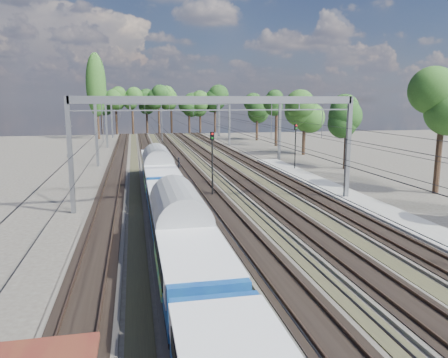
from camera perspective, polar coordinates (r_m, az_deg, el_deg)
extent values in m
cube|color=#47423A|center=(50.54, -14.13, 0.15)|extent=(3.00, 130.00, 0.15)
cube|color=black|center=(50.53, -14.14, 0.25)|extent=(2.50, 130.00, 0.06)
cube|color=#473326|center=(50.55, -14.96, 0.33)|extent=(0.08, 130.00, 0.14)
cube|color=#473326|center=(50.48, -13.33, 0.39)|extent=(0.08, 130.00, 0.14)
cube|color=#47423A|center=(50.54, -9.03, 0.33)|extent=(3.00, 130.00, 0.15)
cube|color=black|center=(50.52, -9.03, 0.44)|extent=(2.50, 130.00, 0.06)
cube|color=#473326|center=(50.48, -9.85, 0.52)|extent=(0.08, 130.00, 0.14)
cube|color=#473326|center=(50.54, -8.22, 0.58)|extent=(0.08, 130.00, 0.14)
cube|color=#47423A|center=(50.93, -3.97, 0.51)|extent=(3.00, 130.00, 0.15)
cube|color=black|center=(50.92, -3.97, 0.62)|extent=(2.50, 130.00, 0.06)
cube|color=#473326|center=(50.81, -4.78, 0.70)|extent=(0.08, 130.00, 0.14)
cube|color=#473326|center=(51.00, -3.17, 0.76)|extent=(0.08, 130.00, 0.14)
cube|color=#47423A|center=(51.72, 0.97, 0.68)|extent=(3.00, 130.00, 0.15)
cube|color=black|center=(51.70, 0.98, 0.79)|extent=(2.50, 130.00, 0.06)
cube|color=#473326|center=(51.53, 0.19, 0.87)|extent=(0.08, 130.00, 0.14)
cube|color=#473326|center=(51.85, 1.75, 0.92)|extent=(0.08, 130.00, 0.14)
cube|color=#47423A|center=(52.87, 5.74, 0.84)|extent=(3.00, 130.00, 0.15)
cube|color=black|center=(52.86, 5.74, 0.95)|extent=(2.50, 130.00, 0.06)
cube|color=#473326|center=(52.63, 4.99, 1.03)|extent=(0.08, 130.00, 0.14)
cube|color=#473326|center=(53.06, 6.48, 1.08)|extent=(0.08, 130.00, 0.14)
cube|color=#332F21|center=(50.50, -11.58, 0.18)|extent=(1.10, 130.00, 0.05)
cube|color=#332F21|center=(50.69, -6.49, 0.37)|extent=(1.10, 130.00, 0.05)
cube|color=#332F21|center=(51.29, -1.48, 0.54)|extent=(1.10, 130.00, 0.05)
cube|color=#332F21|center=(52.26, 3.38, 0.71)|extent=(1.10, 130.00, 0.05)
cube|color=gray|center=(32.17, 24.55, -6.07)|extent=(3.00, 70.00, 0.30)
cube|color=slate|center=(35.33, -19.45, 2.88)|extent=(0.35, 0.35, 9.00)
cube|color=slate|center=(39.45, 15.89, 3.79)|extent=(0.35, 0.35, 9.00)
cube|color=slate|center=(35.39, -0.80, 10.29)|extent=(23.00, 0.35, 0.60)
cube|color=slate|center=(82.99, -15.11, 7.03)|extent=(0.35, 0.35, 9.00)
cube|color=slate|center=(84.83, 0.71, 7.44)|extent=(0.35, 0.35, 9.00)
cube|color=slate|center=(83.02, -7.18, 10.20)|extent=(23.00, 0.35, 0.60)
cube|color=slate|center=(60.11, -16.33, 5.63)|extent=(0.35, 0.35, 8.50)
cube|color=slate|center=(104.95, -14.44, 7.53)|extent=(0.35, 0.35, 8.50)
cube|color=slate|center=(63.32, 7.26, 6.17)|extent=(0.35, 0.35, 8.50)
cube|color=slate|center=(106.83, -0.63, 7.89)|extent=(0.35, 0.35, 8.50)
cylinder|color=black|center=(49.91, -14.40, 6.29)|extent=(0.03, 130.00, 0.03)
cylinder|color=black|center=(49.85, -14.46, 7.55)|extent=(0.03, 130.00, 0.03)
cylinder|color=black|center=(49.90, -9.21, 6.48)|extent=(0.03, 130.00, 0.03)
cylinder|color=black|center=(49.84, -9.24, 7.74)|extent=(0.03, 130.00, 0.03)
cylinder|color=black|center=(50.30, -4.05, 6.61)|extent=(0.03, 130.00, 0.03)
cylinder|color=black|center=(50.24, -4.06, 7.86)|extent=(0.03, 130.00, 0.03)
cylinder|color=black|center=(51.09, 0.99, 6.69)|extent=(0.03, 130.00, 0.03)
cylinder|color=black|center=(51.04, 1.00, 7.93)|extent=(0.03, 130.00, 0.03)
cylinder|color=black|center=(52.27, 5.85, 6.72)|extent=(0.03, 130.00, 0.03)
cylinder|color=black|center=(52.21, 5.87, 7.93)|extent=(0.03, 130.00, 0.03)
cylinder|color=black|center=(118.29, -15.63, 7.26)|extent=(0.56, 0.56, 6.50)
sphere|color=#153312|center=(118.17, -15.75, 9.78)|extent=(4.87, 4.87, 4.87)
cylinder|color=black|center=(118.15, -13.60, 7.56)|extent=(0.56, 0.56, 7.38)
sphere|color=#153312|center=(118.04, -13.73, 10.43)|extent=(4.99, 4.99, 4.99)
cylinder|color=black|center=(116.65, -11.83, 7.25)|extent=(0.56, 0.56, 5.97)
sphere|color=#153312|center=(116.52, -11.91, 9.60)|extent=(4.62, 4.62, 4.62)
cylinder|color=black|center=(117.50, -10.45, 7.31)|extent=(0.56, 0.56, 5.92)
sphere|color=#153312|center=(117.36, -10.52, 9.62)|extent=(4.45, 4.45, 4.45)
cylinder|color=black|center=(116.53, -7.90, 7.73)|extent=(0.56, 0.56, 7.43)
sphere|color=#153312|center=(116.43, -7.98, 10.65)|extent=(4.93, 4.93, 4.93)
cylinder|color=black|center=(116.65, -6.81, 7.45)|extent=(0.56, 0.56, 6.19)
sphere|color=#153312|center=(116.52, -6.86, 9.88)|extent=(4.67, 4.67, 4.67)
cylinder|color=black|center=(119.16, -4.55, 7.75)|extent=(0.56, 0.56, 7.02)
sphere|color=#153312|center=(119.05, -4.59, 10.45)|extent=(4.31, 4.31, 4.31)
cylinder|color=black|center=(117.01, -2.90, 7.78)|extent=(0.56, 0.56, 7.25)
sphere|color=#153312|center=(116.90, -2.92, 10.62)|extent=(4.07, 4.07, 4.07)
cylinder|color=black|center=(118.06, -0.97, 7.45)|extent=(0.56, 0.56, 5.76)
sphere|color=#153312|center=(117.92, -0.98, 9.69)|extent=(3.97, 3.97, 3.97)
cylinder|color=black|center=(48.01, 24.25, 2.65)|extent=(0.56, 0.56, 6.15)
sphere|color=#153312|center=(47.68, 24.69, 8.52)|extent=(4.91, 4.91, 4.91)
cylinder|color=black|center=(57.73, 16.51, 3.76)|extent=(0.56, 0.56, 5.14)
sphere|color=#153312|center=(57.44, 16.72, 7.84)|extent=(4.20, 4.20, 4.20)
cylinder|color=black|center=(71.28, 10.60, 5.71)|extent=(0.56, 0.56, 6.47)
sphere|color=#153312|center=(71.07, 10.74, 9.87)|extent=(4.53, 4.53, 4.53)
cylinder|color=black|center=(84.86, 7.09, 6.20)|extent=(0.56, 0.56, 5.55)
sphere|color=#153312|center=(84.66, 7.15, 9.20)|extent=(4.75, 4.75, 4.75)
cylinder|color=black|center=(95.52, 4.50, 7.11)|extent=(0.56, 0.56, 6.94)
sphere|color=#153312|center=(95.38, 4.54, 10.44)|extent=(4.34, 4.34, 4.34)
cylinder|color=black|center=(103.05, -16.27, 9.49)|extent=(0.70, 0.70, 16.00)
ellipsoid|color=#2C551C|center=(103.10, -16.38, 11.71)|extent=(4.40, 4.40, 14.08)
cube|color=black|center=(17.80, -3.45, -17.01)|extent=(1.94, 2.91, 0.78)
cube|color=black|center=(30.46, -7.16, -5.33)|extent=(1.94, 2.91, 0.78)
cube|color=navy|center=(23.55, -5.89, -6.30)|extent=(2.72, 19.43, 1.85)
cube|color=silver|center=(23.42, -5.91, -5.16)|extent=(2.80, 18.65, 0.92)
cube|color=black|center=(23.59, -2.49, -5.00)|extent=(0.04, 16.51, 0.68)
cube|color=#D5C10B|center=(19.68, -4.56, -11.16)|extent=(2.82, 5.44, 0.68)
cylinder|color=gray|center=(23.30, -5.93, -4.13)|extent=(2.76, 19.43, 2.76)
cube|color=black|center=(36.68, -7.98, -2.67)|extent=(1.94, 2.91, 0.78)
cube|color=black|center=(50.02, -9.02, 0.76)|extent=(1.94, 2.91, 0.78)
cube|color=navy|center=(43.08, -8.63, 1.21)|extent=(2.72, 19.43, 1.85)
cube|color=silver|center=(43.00, -8.65, 1.85)|extent=(2.80, 18.65, 0.92)
cube|color=black|center=(43.10, -6.78, 1.91)|extent=(0.04, 16.51, 0.68)
cube|color=#D5C10B|center=(38.95, -8.26, -0.46)|extent=(2.82, 5.44, 0.68)
cylinder|color=gray|center=(42.94, -8.66, 2.43)|extent=(2.76, 19.43, 2.76)
imported|color=black|center=(55.22, -5.91, 2.02)|extent=(0.48, 0.65, 1.63)
cylinder|color=black|center=(39.48, -1.53, 1.37)|extent=(0.14, 0.14, 5.16)
cube|color=black|center=(39.13, -1.55, 5.63)|extent=(0.41, 0.32, 0.72)
sphere|color=red|center=(38.99, -1.52, 5.92)|extent=(0.17, 0.17, 0.17)
sphere|color=#0C9919|center=(39.02, -1.52, 5.39)|extent=(0.17, 0.17, 0.17)
cylinder|color=black|center=(54.80, 9.28, 3.69)|extent=(0.14, 0.14, 5.08)
cube|color=black|center=(54.55, 9.37, 6.71)|extent=(0.42, 0.35, 0.71)
sphere|color=red|center=(54.41, 9.42, 6.92)|extent=(0.16, 0.16, 0.16)
sphere|color=#0C9919|center=(54.43, 9.41, 6.54)|extent=(0.16, 0.16, 0.16)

